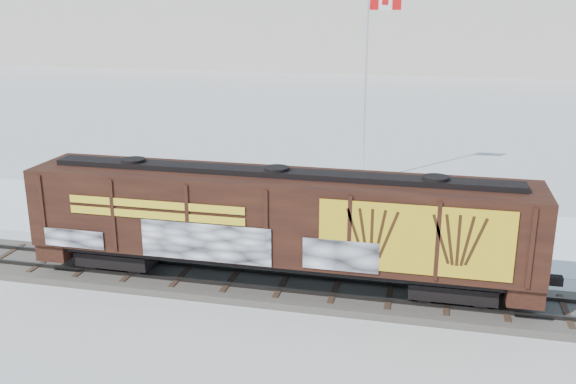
% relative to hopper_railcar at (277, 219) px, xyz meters
% --- Properties ---
extents(ground, '(500.00, 500.00, 0.00)m').
position_rel_hopper_railcar_xyz_m(ground, '(-1.78, 0.01, -2.82)').
color(ground, white).
rests_on(ground, ground).
extents(rail_track, '(50.00, 3.40, 0.43)m').
position_rel_hopper_railcar_xyz_m(rail_track, '(-1.78, 0.01, -2.67)').
color(rail_track, '#59544C').
rests_on(rail_track, ground).
extents(parking_strip, '(40.00, 8.00, 0.03)m').
position_rel_hopper_railcar_xyz_m(parking_strip, '(-1.78, 7.51, -2.80)').
color(parking_strip, white).
rests_on(parking_strip, ground).
extents(hopper_railcar, '(18.61, 3.06, 4.25)m').
position_rel_hopper_railcar_xyz_m(hopper_railcar, '(0.00, 0.00, 0.00)').
color(hopper_railcar, black).
rests_on(hopper_railcar, rail_track).
extents(flagpole, '(2.30, 0.90, 11.23)m').
position_rel_hopper_railcar_xyz_m(flagpole, '(1.42, 15.96, 1.32)').
color(flagpole, silver).
rests_on(flagpole, ground).
extents(car_silver, '(4.59, 2.70, 1.46)m').
position_rel_hopper_railcar_xyz_m(car_silver, '(-4.02, 8.40, -2.05)').
color(car_silver, '#B1B3B9').
rests_on(car_silver, parking_strip).
extents(car_white, '(4.24, 1.79, 1.36)m').
position_rel_hopper_railcar_xyz_m(car_white, '(1.85, 8.33, -2.11)').
color(car_white, silver).
rests_on(car_white, parking_strip).
extents(car_dark, '(5.58, 2.83, 1.55)m').
position_rel_hopper_railcar_xyz_m(car_dark, '(0.97, 5.91, -2.01)').
color(car_dark, black).
rests_on(car_dark, parking_strip).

